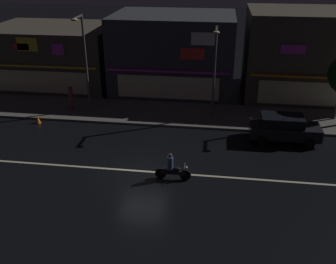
% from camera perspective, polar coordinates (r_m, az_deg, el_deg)
% --- Properties ---
extents(ground_plane, '(140.00, 140.00, 0.00)m').
position_cam_1_polar(ground_plane, '(21.00, -3.99, -5.87)').
color(ground_plane, black).
extents(lane_divider_stripe, '(33.78, 0.16, 0.01)m').
position_cam_1_polar(lane_divider_stripe, '(21.00, -3.99, -5.86)').
color(lane_divider_stripe, beige).
rests_on(lane_divider_stripe, ground).
extents(sidewalk_far, '(35.55, 4.53, 0.14)m').
position_cam_1_polar(sidewalk_far, '(28.22, -0.67, 2.85)').
color(sidewalk_far, '#5B5954').
rests_on(sidewalk_far, ground).
extents(storefront_left_block, '(9.94, 7.70, 6.33)m').
position_cam_1_polar(storefront_left_block, '(32.96, 0.88, 11.82)').
color(storefront_left_block, '#383A3F').
rests_on(storefront_left_block, ground).
extents(storefront_center_block, '(10.50, 8.03, 5.08)m').
position_cam_1_polar(storefront_center_block, '(36.11, -16.47, 10.99)').
color(storefront_center_block, '#4C443A').
rests_on(storefront_center_block, ground).
extents(storefront_right_block, '(9.41, 7.61, 6.82)m').
position_cam_1_polar(storefront_right_block, '(33.34, 19.74, 10.96)').
color(storefront_right_block, '#4C443A').
rests_on(storefront_right_block, ground).
extents(streetlamp_west, '(0.44, 1.64, 6.95)m').
position_cam_1_polar(streetlamp_west, '(27.85, -12.42, 11.03)').
color(streetlamp_west, '#47494C').
rests_on(streetlamp_west, sidewalk_far).
extents(streetlamp_mid, '(0.44, 1.64, 6.43)m').
position_cam_1_polar(streetlamp_mid, '(26.03, 6.98, 9.81)').
color(streetlamp_mid, '#47494C').
rests_on(streetlamp_mid, sidewalk_far).
extents(pedestrian_on_sidewalk, '(0.33, 0.33, 1.92)m').
position_cam_1_polar(pedestrian_on_sidewalk, '(29.37, -14.31, 5.00)').
color(pedestrian_on_sidewalk, brown).
rests_on(pedestrian_on_sidewalk, sidewalk_far).
extents(parked_car_near_kerb, '(4.30, 1.98, 1.67)m').
position_cam_1_polar(parked_car_near_kerb, '(24.99, 16.93, 0.61)').
color(parked_car_near_kerb, black).
rests_on(parked_car_near_kerb, ground).
extents(motorcycle_following, '(1.90, 0.60, 1.52)m').
position_cam_1_polar(motorcycle_following, '(19.96, 0.61, -5.48)').
color(motorcycle_following, black).
rests_on(motorcycle_following, ground).
extents(traffic_cone, '(0.36, 0.36, 0.55)m').
position_cam_1_polar(traffic_cone, '(28.12, -18.88, 1.79)').
color(traffic_cone, orange).
rests_on(traffic_cone, ground).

